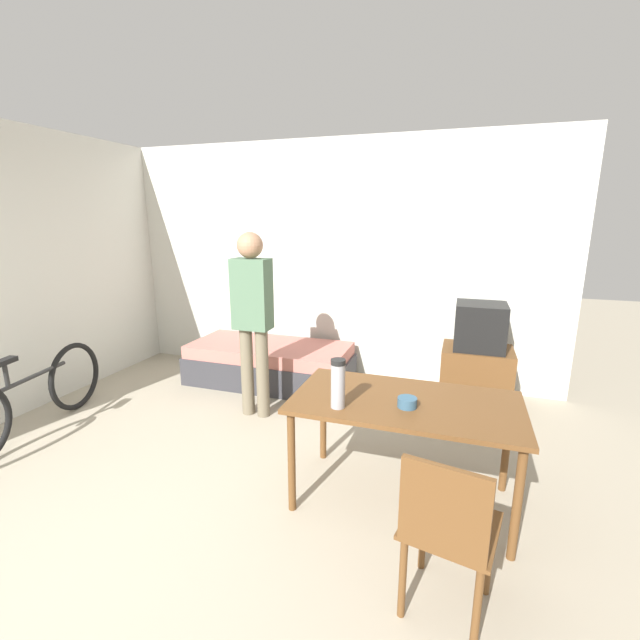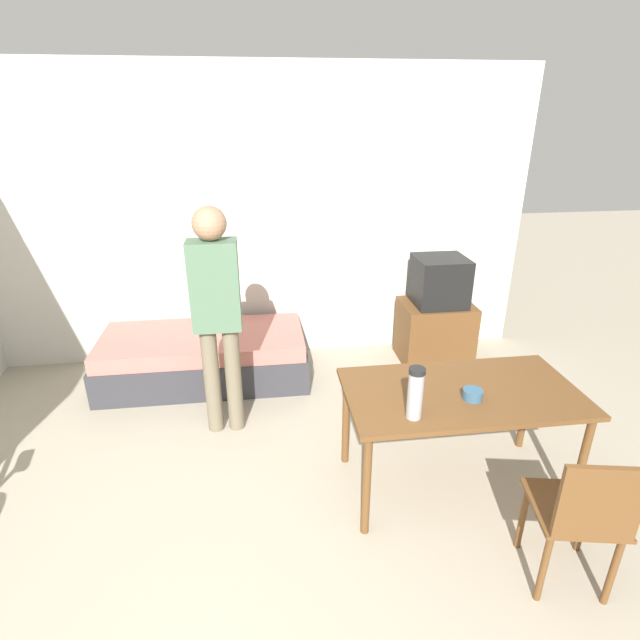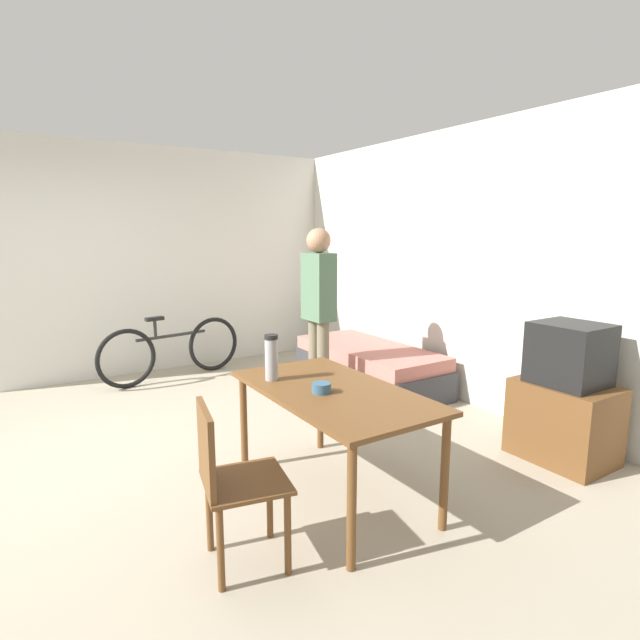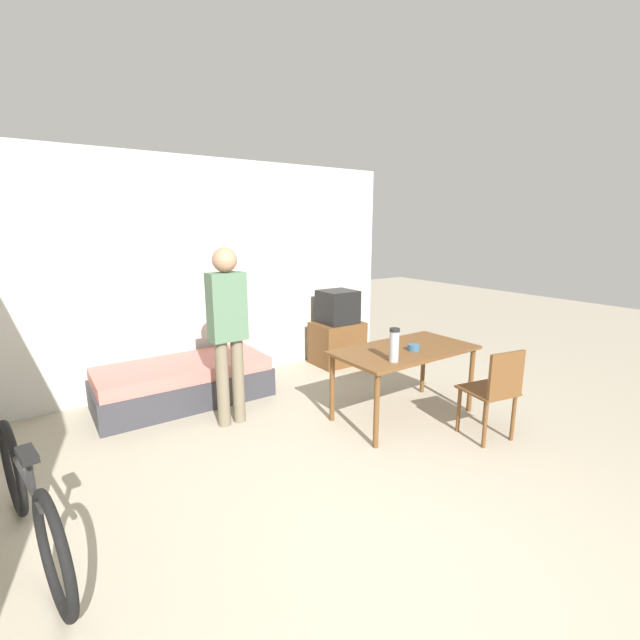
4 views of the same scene
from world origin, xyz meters
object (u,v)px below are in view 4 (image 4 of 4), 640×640
Objects in this scene: wooden_chair at (495,389)px; mate_bowl at (414,348)px; thermos_flask at (394,344)px; dining_table at (404,356)px; person_standing at (228,323)px; tv at (338,331)px; daybed at (184,382)px; bicycle at (30,503)px.

mate_bowl is at bearing 111.11° from wooden_chair.
thermos_flask is 0.45m from mate_bowl.
dining_table is 0.89m from wooden_chair.
wooden_chair is (0.30, -0.83, -0.15)m from dining_table.
mate_bowl is at bearing -31.68° from person_standing.
dining_table is (-0.49, -1.76, 0.18)m from tv.
tv is at bearing 3.03° from daybed.
dining_table is 1.66× the size of wooden_chair.
bicycle is 2.04m from person_standing.
daybed is at bearing 129.41° from wooden_chair.
tv is at bearing 74.48° from dining_table.
wooden_chair reaches higher than bicycle.
wooden_chair is 2.52m from person_standing.
daybed is 2.23m from tv.
bicycle is (-1.45, -1.76, 0.12)m from daybed.
tv reaches higher than dining_table.
mate_bowl is (1.53, -0.94, -0.27)m from person_standing.
wooden_chair is at bearing -94.11° from tv.
mate_bowl is at bearing -77.96° from dining_table.
thermos_flask is at bearing -148.60° from dining_table.
tv is 4.11m from bicycle.
wooden_chair reaches higher than dining_table.
wooden_chair is 0.50× the size of bicycle.
tv is at bearing 75.87° from mate_bowl.
mate_bowl is at bearing 0.32° from bicycle.
bicycle is at bearing -149.95° from person_standing.
mate_bowl is (-0.47, -1.86, 0.29)m from tv.
daybed is 2.28m from bicycle.
wooden_chair is 0.50× the size of person_standing.
tv is at bearing 85.89° from wooden_chair.
daybed is 15.46× the size of mate_bowl.
daybed is 2.13× the size of wooden_chair.
bicycle is 0.99× the size of person_standing.
person_standing is at bearing 30.05° from bicycle.
thermos_flask is at bearing -161.45° from mate_bowl.
person_standing is (1.66, 0.96, 0.67)m from bicycle.
thermos_flask is 2.59× the size of mate_bowl.
wooden_chair is (2.03, -2.47, 0.27)m from daybed.
person_standing is at bearing 136.18° from thermos_flask.
bicycle is at bearing -177.90° from dining_table.
wooden_chair is at bearing -50.59° from daybed.
bicycle reaches higher than daybed.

